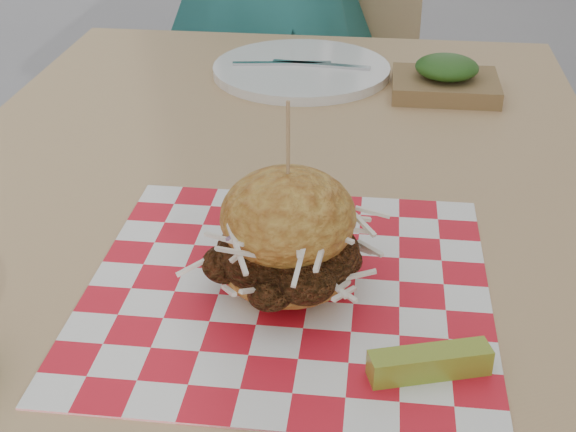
{
  "coord_description": "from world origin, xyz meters",
  "views": [
    {
      "loc": [
        0.47,
        -0.65,
        1.16
      ],
      "look_at": [
        0.4,
        -0.06,
        0.82
      ],
      "focal_mm": 50.0,
      "sensor_mm": 36.0,
      "label": 1
    }
  ],
  "objects": [
    {
      "name": "patio_table",
      "position": [
        0.35,
        0.12,
        0.67
      ],
      "size": [
        0.8,
        1.2,
        0.75
      ],
      "color": "tan",
      "rests_on": "ground"
    },
    {
      "name": "patio_chair",
      "position": [
        0.36,
        1.19,
        0.55
      ],
      "size": [
        0.45,
        0.46,
        0.95
      ],
      "rotation": [
        0.0,
        0.0,
        -0.07
      ],
      "color": "tan",
      "rests_on": "ground"
    },
    {
      "name": "paper_liner",
      "position": [
        0.4,
        -0.06,
        0.75
      ],
      "size": [
        0.36,
        0.36,
        0.0
      ],
      "primitive_type": "cube",
      "color": "red",
      "rests_on": "patio_table"
    },
    {
      "name": "sandwich",
      "position": [
        0.4,
        -0.06,
        0.8
      ],
      "size": [
        0.16,
        0.16,
        0.18
      ],
      "color": "gold",
      "rests_on": "paper_liner"
    },
    {
      "name": "pickle_spear",
      "position": [
        0.52,
        -0.16,
        0.76
      ],
      "size": [
        0.1,
        0.05,
        0.02
      ],
      "primitive_type": "cube",
      "rotation": [
        0.0,
        0.0,
        0.3
      ],
      "color": "#A8AC32",
      "rests_on": "paper_liner"
    },
    {
      "name": "place_setting",
      "position": [
        0.35,
        0.51,
        0.76
      ],
      "size": [
        0.27,
        0.27,
        0.02
      ],
      "color": "white",
      "rests_on": "patio_table"
    },
    {
      "name": "kraft_tray",
      "position": [
        0.56,
        0.46,
        0.77
      ],
      "size": [
        0.15,
        0.12,
        0.06
      ],
      "color": "olive",
      "rests_on": "patio_table"
    }
  ]
}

